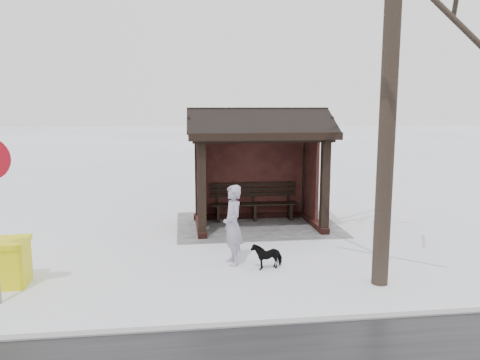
# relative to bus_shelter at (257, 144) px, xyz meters

# --- Properties ---
(ground) EXTENTS (120.00, 120.00, 0.00)m
(ground) POSITION_rel_bus_shelter_xyz_m (0.00, 0.16, -2.17)
(ground) COLOR white
(ground) RESTS_ON ground
(kerb) EXTENTS (120.00, 0.15, 0.06)m
(kerb) POSITION_rel_bus_shelter_xyz_m (0.00, 5.66, -2.16)
(kerb) COLOR gray
(kerb) RESTS_ON ground
(trampled_patch) EXTENTS (4.20, 3.20, 0.02)m
(trampled_patch) POSITION_rel_bus_shelter_xyz_m (0.00, -0.04, -2.16)
(trampled_patch) COLOR gray
(trampled_patch) RESTS_ON ground
(bus_shelter) EXTENTS (3.60, 2.40, 3.09)m
(bus_shelter) POSITION_rel_bus_shelter_xyz_m (0.00, 0.00, 0.00)
(bus_shelter) COLOR #331412
(bus_shelter) RESTS_ON ground
(pedestrian) EXTENTS (0.48, 0.64, 1.60)m
(pedestrian) POSITION_rel_bus_shelter_xyz_m (0.98, 3.00, -1.36)
(pedestrian) COLOR #968EA6
(pedestrian) RESTS_ON ground
(dog) EXTENTS (0.65, 0.42, 0.50)m
(dog) POSITION_rel_bus_shelter_xyz_m (0.34, 3.30, -1.91)
(dog) COLOR black
(dog) RESTS_ON ground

